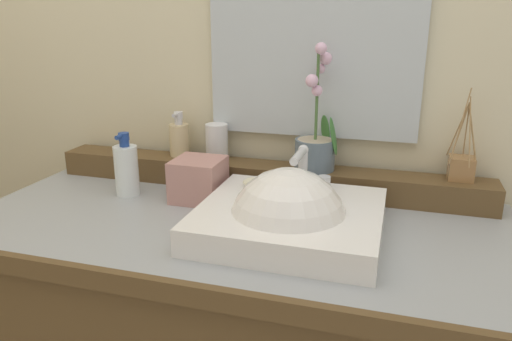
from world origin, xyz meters
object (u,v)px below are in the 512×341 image
at_px(potted_plant, 316,143).
at_px(reed_diffuser, 461,166).
at_px(soap_bar, 256,183).
at_px(lotion_bottle, 126,169).
at_px(sink_basin, 289,224).
at_px(tumbler_cup, 217,141).
at_px(soap_dispenser, 179,138).
at_px(tissue_box, 199,180).

bearing_deg(potted_plant, reed_diffuser, 3.32).
relative_size(soap_bar, lotion_bottle, 0.39).
bearing_deg(potted_plant, sink_basin, -91.58).
height_order(potted_plant, lotion_bottle, potted_plant).
xyz_separation_m(potted_plant, tumbler_cup, (-0.30, 0.02, -0.02)).
bearing_deg(lotion_bottle, sink_basin, -14.68).
relative_size(soap_dispenser, tumbler_cup, 1.29).
bearing_deg(tissue_box, sink_basin, -27.78).
height_order(potted_plant, tissue_box, potted_plant).
distance_m(soap_dispenser, tissue_box, 0.21).
bearing_deg(sink_basin, tissue_box, 152.22).
bearing_deg(potted_plant, tissue_box, -155.62).
bearing_deg(tissue_box, soap_bar, -10.49).
xyz_separation_m(sink_basin, reed_diffuser, (0.39, 0.31, 0.08)).
relative_size(potted_plant, lotion_bottle, 1.94).
bearing_deg(sink_basin, soap_dispenser, 143.55).
bearing_deg(soap_dispenser, reed_diffuser, 0.06).
height_order(sink_basin, tumbler_cup, tumbler_cup).
height_order(soap_dispenser, tissue_box, soap_dispenser).
distance_m(sink_basin, tissue_box, 0.32).
bearing_deg(reed_diffuser, soap_bar, -159.48).
bearing_deg(potted_plant, lotion_bottle, -162.84).
relative_size(reed_diffuser, lotion_bottle, 1.34).
xyz_separation_m(soap_dispenser, lotion_bottle, (-0.08, -0.18, -0.05)).
height_order(soap_dispenser, tumbler_cup, soap_dispenser).
bearing_deg(soap_dispenser, potted_plant, -2.86).
xyz_separation_m(soap_bar, soap_dispenser, (-0.30, 0.19, 0.05)).
relative_size(soap_dispenser, reed_diffuser, 0.57).
bearing_deg(soap_dispenser, lotion_bottle, -114.55).
xyz_separation_m(soap_bar, tissue_box, (-0.17, 0.03, -0.02)).
height_order(reed_diffuser, lotion_bottle, reed_diffuser).
height_order(soap_bar, lotion_bottle, lotion_bottle).
relative_size(potted_plant, soap_dispenser, 2.54).
distance_m(tumbler_cup, tissue_box, 0.17).
relative_size(tumbler_cup, reed_diffuser, 0.44).
distance_m(potted_plant, soap_dispenser, 0.42).
distance_m(soap_bar, tumbler_cup, 0.26).
distance_m(reed_diffuser, tissue_box, 0.69).
relative_size(soap_bar, reed_diffuser, 0.29).
bearing_deg(sink_basin, soap_bar, 133.73).
distance_m(sink_basin, lotion_bottle, 0.51).
distance_m(sink_basin, soap_dispenser, 0.52).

